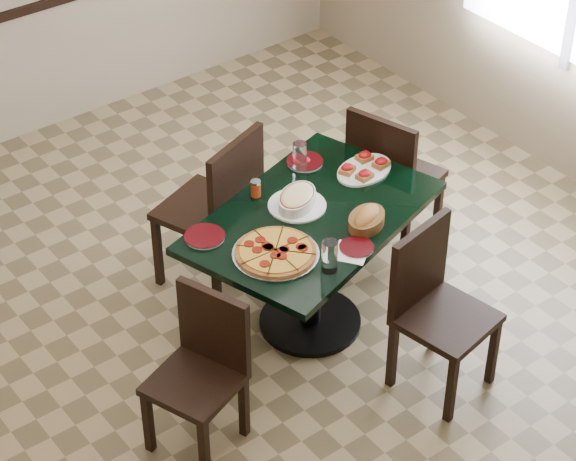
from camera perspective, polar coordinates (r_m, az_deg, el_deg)
floor at (r=6.06m, az=-0.78°, el=-6.03°), size 5.50×5.50×0.00m
main_table at (r=5.84m, az=1.19°, el=-0.59°), size 1.50×1.19×0.75m
chair_far at (r=6.14m, az=-3.50°, el=1.42°), size 0.60×0.60×1.00m
chair_near at (r=5.62m, az=7.43°, el=-3.56°), size 0.50×0.50×0.91m
chair_right at (r=6.44m, az=5.16°, el=2.90°), size 0.55×0.55×0.95m
chair_left at (r=5.33m, az=-4.33°, el=-6.76°), size 0.50×0.50×0.83m
pepperoni_pizza at (r=5.45m, az=-0.63°, el=-1.11°), size 0.43×0.43×0.04m
lasagna_casserole at (r=5.76m, az=0.47°, el=1.60°), size 0.32×0.30×0.09m
bread_basket at (r=5.64m, az=4.01°, el=0.59°), size 0.29×0.25×0.10m
bruschetta_platter at (r=6.05m, az=3.89°, el=3.21°), size 0.40×0.31×0.05m
side_plate_near at (r=5.51m, az=3.50°, el=-0.87°), size 0.17×0.17×0.02m
side_plate_far_r at (r=6.11m, az=0.86°, el=3.52°), size 0.20×0.20×0.03m
side_plate_far_l at (r=5.58m, az=-4.26°, el=-0.31°), size 0.21×0.21×0.02m
napkin_setting at (r=5.49m, az=3.23°, el=-1.11°), size 0.23×0.23×0.01m
water_glass_a at (r=6.02m, az=0.60°, el=3.78°), size 0.08×0.08×0.16m
water_glass_b at (r=5.33m, az=2.13°, el=-1.31°), size 0.08×0.08×0.17m
pepper_shaker at (r=5.84m, az=-1.65°, el=2.16°), size 0.05×0.05×0.09m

